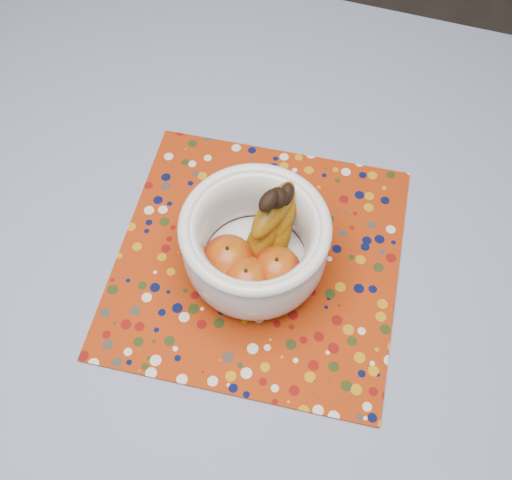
# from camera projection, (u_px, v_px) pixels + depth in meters

# --- Properties ---
(table) EXTENTS (1.20, 1.20, 0.75)m
(table) POSITION_uv_depth(u_px,v_px,m) (222.00, 298.00, 0.98)
(table) COLOR brown
(table) RESTS_ON ground
(tablecloth) EXTENTS (1.32, 1.32, 0.01)m
(tablecloth) POSITION_uv_depth(u_px,v_px,m) (220.00, 276.00, 0.91)
(tablecloth) COLOR slate
(tablecloth) RESTS_ON table
(placemat) EXTENTS (0.46, 0.46, 0.00)m
(placemat) POSITION_uv_depth(u_px,v_px,m) (258.00, 259.00, 0.91)
(placemat) COLOR #922807
(placemat) RESTS_ON tablecloth
(fruit_bowl) EXTENTS (0.21, 0.21, 0.16)m
(fruit_bowl) POSITION_uv_depth(u_px,v_px,m) (258.00, 243.00, 0.84)
(fruit_bowl) COLOR silver
(fruit_bowl) RESTS_ON placemat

